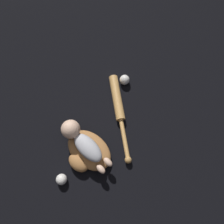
% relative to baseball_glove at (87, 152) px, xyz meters
% --- Properties ---
extents(ground_plane, '(6.00, 6.00, 0.00)m').
position_rel_baseball_glove_xyz_m(ground_plane, '(-0.02, -0.06, -0.04)').
color(ground_plane, black).
extents(baseball_glove, '(0.34, 0.29, 0.08)m').
position_rel_baseball_glove_xyz_m(baseball_glove, '(0.00, 0.00, 0.00)').
color(baseball_glove, '#A8703D').
rests_on(baseball_glove, ground).
extents(baby_figure, '(0.39, 0.13, 0.12)m').
position_rel_baseball_glove_xyz_m(baby_figure, '(0.06, -0.01, 0.09)').
color(baby_figure, '#B2B2B7').
rests_on(baby_figure, baseball_glove).
extents(baseball_bat, '(0.55, 0.35, 0.06)m').
position_rel_baseball_glove_xyz_m(baseball_bat, '(0.11, -0.35, -0.01)').
color(baseball_bat, tan).
rests_on(baseball_bat, ground).
extents(baseball, '(0.07, 0.07, 0.07)m').
position_rel_baseball_glove_xyz_m(baseball, '(0.24, -0.52, -0.00)').
color(baseball, white).
rests_on(baseball, ground).
extents(baseball_spare, '(0.07, 0.07, 0.07)m').
position_rel_baseball_glove_xyz_m(baseball_spare, '(-0.03, 0.22, -0.01)').
color(baseball_spare, white).
rests_on(baseball_spare, ground).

